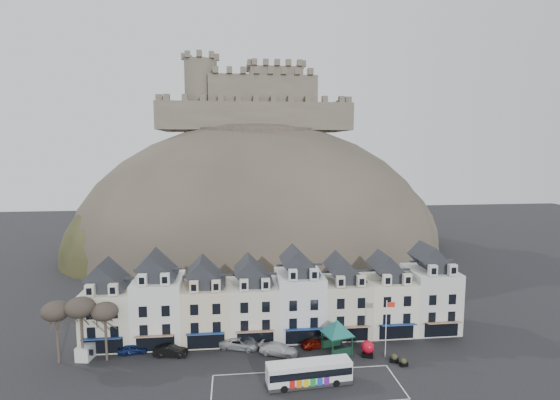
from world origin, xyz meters
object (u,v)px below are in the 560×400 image
at_px(red_buoy, 368,348).
at_px(flagpole, 387,325).
at_px(car_white, 279,349).
at_px(bus, 309,372).
at_px(car_silver, 240,343).
at_px(bus_shelter, 337,327).
at_px(white_van, 89,349).
at_px(car_maroon, 315,343).
at_px(car_charcoal, 322,340).
at_px(car_black, 171,351).
at_px(car_navy, 133,349).

xyz_separation_m(red_buoy, flagpole, (2.31, -0.60, 3.40)).
height_order(flagpole, car_white, flagpole).
bearing_deg(bus, car_silver, 122.48).
bearing_deg(bus_shelter, car_white, 163.68).
bearing_deg(white_van, car_white, 4.15).
distance_m(flagpole, car_silver, 20.24).
xyz_separation_m(bus, white_van, (-28.05, 10.29, -0.63)).
xyz_separation_m(car_silver, car_maroon, (10.40, -1.03, -0.13)).
height_order(flagpole, car_charcoal, flagpole).
bearing_deg(white_van, car_black, 2.76).
xyz_separation_m(bus, bus_shelter, (5.23, 7.59, 1.98)).
height_order(white_van, car_white, white_van).
relative_size(red_buoy, car_maroon, 0.56).
bearing_deg(white_van, red_buoy, 3.30).
bearing_deg(flagpole, car_navy, 171.86).
height_order(car_black, car_silver, car_silver).
distance_m(car_black, car_silver, 9.30).
xyz_separation_m(bus, car_navy, (-22.34, 10.29, -0.90)).
height_order(flagpole, car_navy, flagpole).
relative_size(bus_shelter, car_silver, 1.26).
distance_m(bus_shelter, car_black, 22.59).
bearing_deg(car_maroon, car_navy, 76.60).
distance_m(white_van, car_navy, 5.72).
relative_size(car_silver, car_charcoal, 1.45).
distance_m(bus, car_charcoal, 10.98).
bearing_deg(bus, car_charcoal, 65.04).
distance_m(car_black, car_white, 14.45).
bearing_deg(car_white, car_black, 109.25).
relative_size(car_white, car_charcoal, 1.39).
relative_size(bus_shelter, car_maroon, 1.81).
xyz_separation_m(white_van, car_white, (25.31, -2.50, -0.17)).
height_order(car_navy, car_black, car_black).
bearing_deg(car_black, car_navy, 84.04).
height_order(car_white, car_maroon, car_white).
bearing_deg(car_silver, car_maroon, -78.11).
bearing_deg(car_charcoal, car_maroon, 120.45).
distance_m(bus, flagpole, 12.94).
bearing_deg(car_white, red_buoy, -74.49).
bearing_deg(car_navy, car_charcoal, -96.83).
xyz_separation_m(flagpole, car_maroon, (-8.90, 3.79, -3.84)).
height_order(bus, car_silver, bus).
height_order(bus, car_charcoal, bus).
relative_size(bus, car_white, 1.94).
relative_size(flagpole, car_silver, 1.43).
bearing_deg(red_buoy, car_charcoal, 141.71).
relative_size(flagpole, car_white, 1.49).
bearing_deg(car_silver, car_black, 115.87).
xyz_separation_m(bus, car_black, (-17.14, 8.94, -0.84)).
bearing_deg(flagpole, car_white, 170.65).
relative_size(car_silver, car_white, 1.05).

